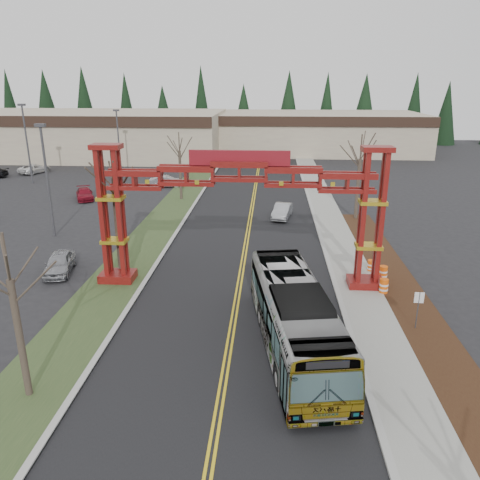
# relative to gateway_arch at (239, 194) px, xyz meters

# --- Properties ---
(road) EXTENTS (12.00, 110.00, 0.02)m
(road) POSITION_rel_gateway_arch_xyz_m (-0.00, 7.00, -5.97)
(road) COLOR black
(road) RESTS_ON ground
(lane_line_left) EXTENTS (0.12, 100.00, 0.01)m
(lane_line_left) POSITION_rel_gateway_arch_xyz_m (-0.12, 7.00, -5.96)
(lane_line_left) COLOR yellow
(lane_line_left) RESTS_ON road
(lane_line_right) EXTENTS (0.12, 100.00, 0.01)m
(lane_line_right) POSITION_rel_gateway_arch_xyz_m (0.12, 7.00, -5.96)
(lane_line_right) COLOR yellow
(lane_line_right) RESTS_ON road
(curb_right) EXTENTS (0.30, 110.00, 0.15)m
(curb_right) POSITION_rel_gateway_arch_xyz_m (6.15, 7.00, -5.91)
(curb_right) COLOR #ABAAA5
(curb_right) RESTS_ON ground
(sidewalk_right) EXTENTS (2.60, 110.00, 0.14)m
(sidewalk_right) POSITION_rel_gateway_arch_xyz_m (7.60, 7.00, -5.91)
(sidewalk_right) COLOR gray
(sidewalk_right) RESTS_ON ground
(landscape_strip) EXTENTS (2.60, 50.00, 0.12)m
(landscape_strip) POSITION_rel_gateway_arch_xyz_m (10.20, -8.00, -5.92)
(landscape_strip) COLOR #321910
(landscape_strip) RESTS_ON ground
(grass_median) EXTENTS (4.00, 110.00, 0.08)m
(grass_median) POSITION_rel_gateway_arch_xyz_m (-8.00, 7.00, -5.94)
(grass_median) COLOR #304623
(grass_median) RESTS_ON ground
(curb_left) EXTENTS (0.30, 110.00, 0.15)m
(curb_left) POSITION_rel_gateway_arch_xyz_m (-6.15, 7.00, -5.91)
(curb_left) COLOR #ABAAA5
(curb_left) RESTS_ON ground
(gateway_arch) EXTENTS (18.20, 1.60, 8.90)m
(gateway_arch) POSITION_rel_gateway_arch_xyz_m (0.00, 0.00, 0.00)
(gateway_arch) COLOR #590D0B
(gateway_arch) RESTS_ON ground
(retail_building_west) EXTENTS (46.00, 22.30, 7.50)m
(retail_building_west) POSITION_rel_gateway_arch_xyz_m (-30.00, 53.96, -2.22)
(retail_building_west) COLOR tan
(retail_building_west) RESTS_ON ground
(retail_building_east) EXTENTS (38.00, 20.30, 7.00)m
(retail_building_east) POSITION_rel_gateway_arch_xyz_m (10.00, 61.95, -2.47)
(retail_building_east) COLOR tan
(retail_building_east) RESTS_ON ground
(conifer_treeline) EXTENTS (116.10, 5.60, 13.00)m
(conifer_treeline) POSITION_rel_gateway_arch_xyz_m (0.25, 74.00, 0.50)
(conifer_treeline) COLOR black
(conifer_treeline) RESTS_ON ground
(transit_bus) EXTENTS (4.67, 12.33, 3.35)m
(transit_bus) POSITION_rel_gateway_arch_xyz_m (3.15, -7.45, -4.31)
(transit_bus) COLOR #ACAEB4
(transit_bus) RESTS_ON ground
(silver_sedan) EXTENTS (2.22, 4.36, 1.37)m
(silver_sedan) POSITION_rel_gateway_arch_xyz_m (3.05, 15.77, -5.30)
(silver_sedan) COLOR #A5A8AD
(silver_sedan) RESTS_ON ground
(parked_car_near_a) EXTENTS (2.49, 4.37, 1.40)m
(parked_car_near_a) POSITION_rel_gateway_arch_xyz_m (-12.39, 1.11, -5.28)
(parked_car_near_a) COLOR #94969B
(parked_car_near_a) RESTS_ON ground
(parked_car_mid_a) EXTENTS (3.30, 4.54, 1.22)m
(parked_car_mid_a) POSITION_rel_gateway_arch_xyz_m (-18.69, 21.80, -5.37)
(parked_car_mid_a) COLOR maroon
(parked_car_mid_a) RESTS_ON ground
(parked_car_far_a) EXTENTS (4.44, 2.06, 1.41)m
(parked_car_far_a) POSITION_rel_gateway_arch_xyz_m (-11.00, 28.78, -5.28)
(parked_car_far_a) COLOR #A6A6AE
(parked_car_far_a) RESTS_ON ground
(parked_car_far_b) EXTENTS (3.56, 5.18, 1.31)m
(parked_car_far_b) POSITION_rel_gateway_arch_xyz_m (-31.85, 36.71, -5.33)
(parked_car_far_b) COLOR white
(parked_car_far_b) RESTS_ON ground
(bare_tree_median_near) EXTENTS (2.88, 2.88, 7.15)m
(bare_tree_median_near) POSITION_rel_gateway_arch_xyz_m (-8.00, -11.86, -0.77)
(bare_tree_median_near) COLOR #382D26
(bare_tree_median_near) RESTS_ON ground
(bare_tree_median_mid) EXTENTS (3.46, 3.46, 8.54)m
(bare_tree_median_mid) POSITION_rel_gateway_arch_xyz_m (-8.00, 0.76, 0.23)
(bare_tree_median_mid) COLOR #382D26
(bare_tree_median_mid) RESTS_ON ground
(bare_tree_median_far) EXTENTS (2.98, 2.98, 7.34)m
(bare_tree_median_far) POSITION_rel_gateway_arch_xyz_m (-8.00, 22.49, -0.65)
(bare_tree_median_far) COLOR #382D26
(bare_tree_median_far) RESTS_ON ground
(bare_tree_right_far) EXTENTS (3.36, 3.36, 7.96)m
(bare_tree_right_far) POSITION_rel_gateway_arch_xyz_m (10.00, 15.76, -0.28)
(bare_tree_right_far) COLOR #382D26
(bare_tree_right_far) RESTS_ON ground
(light_pole_near) EXTENTS (0.81, 0.40, 9.29)m
(light_pole_near) POSITION_rel_gateway_arch_xyz_m (-16.36, 8.98, -0.61)
(light_pole_near) COLOR #3F3F44
(light_pole_near) RESTS_ON ground
(light_pole_mid) EXTENTS (0.86, 0.43, 9.87)m
(light_pole_mid) POSITION_rel_gateway_arch_xyz_m (-28.83, 30.02, -0.27)
(light_pole_mid) COLOR #3F3F44
(light_pole_mid) RESTS_ON ground
(light_pole_far) EXTENTS (0.77, 0.38, 8.88)m
(light_pole_far) POSITION_rel_gateway_arch_xyz_m (-19.20, 36.53, -0.85)
(light_pole_far) COLOR #3F3F44
(light_pole_far) RESTS_ON ground
(street_sign) EXTENTS (0.49, 0.06, 2.17)m
(street_sign) POSITION_rel_gateway_arch_xyz_m (9.65, -5.25, -4.43)
(street_sign) COLOR #3F3F44
(street_sign) RESTS_ON ground
(barrel_south) EXTENTS (0.55, 0.55, 1.01)m
(barrel_south) POSITION_rel_gateway_arch_xyz_m (8.93, -0.93, -5.48)
(barrel_south) COLOR #F35B0D
(barrel_south) RESTS_ON ground
(barrel_mid) EXTENTS (0.55, 0.55, 1.01)m
(barrel_mid) POSITION_rel_gateway_arch_xyz_m (9.36, 1.20, -5.48)
(barrel_mid) COLOR #F35B0D
(barrel_mid) RESTS_ON ground
(barrel_north) EXTENTS (0.48, 0.48, 0.89)m
(barrel_north) POSITION_rel_gateway_arch_xyz_m (8.85, 2.58, -5.54)
(barrel_north) COLOR #F35B0D
(barrel_north) RESTS_ON ground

